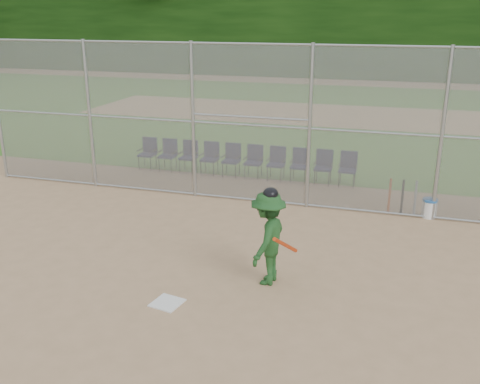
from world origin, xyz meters
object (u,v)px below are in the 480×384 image
(chair_0, at_px, (147,154))
(home_plate, at_px, (167,303))
(batter_at_plate, at_px, (268,237))
(water_cooler, at_px, (429,208))

(chair_0, bearing_deg, home_plate, -61.89)
(home_plate, height_order, batter_at_plate, batter_at_plate)
(batter_at_plate, relative_size, chair_0, 1.88)
(batter_at_plate, xyz_separation_m, chair_0, (-5.37, 6.15, -0.39))
(batter_at_plate, distance_m, water_cooler, 5.20)
(home_plate, distance_m, batter_at_plate, 2.08)
(home_plate, relative_size, chair_0, 0.49)
(water_cooler, xyz_separation_m, chair_0, (-8.30, 1.90, 0.25))
(home_plate, xyz_separation_m, chair_0, (-3.94, 7.38, 0.47))
(water_cooler, bearing_deg, chair_0, 167.12)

